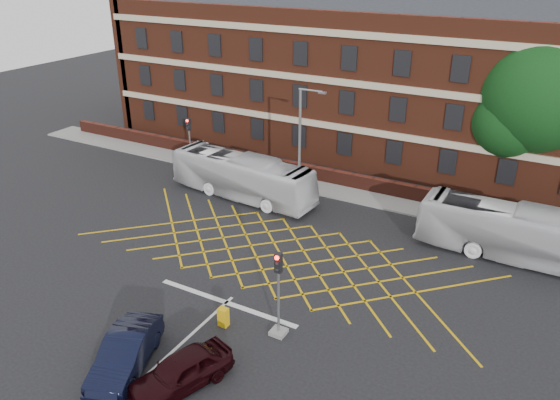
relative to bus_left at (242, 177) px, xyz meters
The scene contains 17 objects.
ground 10.05m from the bus_left, 51.10° to the right, with size 120.00×120.00×0.00m, color black.
victorian_building 16.89m from the bus_left, 65.56° to the left, with size 51.00×12.17×20.40m.
boundary_wall 8.23m from the bus_left, 40.20° to the left, with size 56.00×0.50×1.10m, color #4A1D13.
far_pavement 7.70m from the bus_left, 34.40° to the left, with size 60.00×3.00×0.12m, color slate.
box_junction_hatching 8.61m from the bus_left, 42.57° to the right, with size 11.50×0.12×0.02m, color #CC990C.
stop_line 12.94m from the bus_left, 60.95° to the right, with size 8.00×0.30×0.02m, color silver.
centre_line 18.86m from the bus_left, 70.62° to the right, with size 0.15×14.00×0.02m, color silver.
bus_left is the anchor object (origin of this frame).
bus_right 18.22m from the bus_left, ahead, with size 2.64×11.28×3.14m, color silver.
car_navy 17.93m from the bus_left, 73.02° to the right, with size 1.68×4.81×1.58m, color black.
car_maroon 18.61m from the bus_left, 64.83° to the right, with size 1.76×4.37×1.49m, color black.
deciduous_tree 20.71m from the bus_left, 31.08° to the left, with size 8.28×8.21×11.39m.
traffic_light_near 15.48m from the bus_left, 51.21° to the right, with size 0.70×0.70×4.27m.
traffic_light_far 6.72m from the bus_left, 160.17° to the left, with size 0.70×0.70×4.27m.
street_lamp 4.51m from the bus_left, ahead, with size 2.25×1.00×8.19m.
direction_signs 6.84m from the bus_left, 150.02° to the left, with size 1.10×0.16×2.20m.
utility_cabinet 14.68m from the bus_left, 60.79° to the right, with size 0.46×0.36×0.95m, color gold.
Camera 1 is at (13.36, -21.90, 16.10)m, focal length 35.00 mm.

